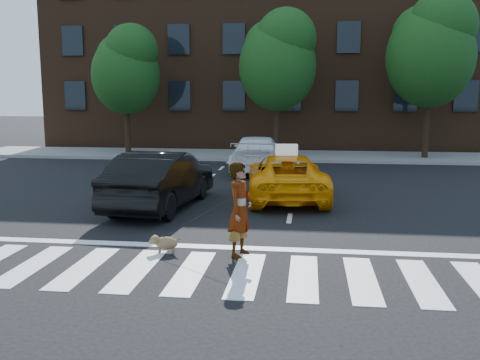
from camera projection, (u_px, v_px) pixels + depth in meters
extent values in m
plane|color=black|center=(191.00, 272.00, 9.55)|extent=(120.00, 120.00, 0.00)
cube|color=silver|center=(191.00, 272.00, 9.55)|extent=(13.00, 2.40, 0.01)
cube|color=silver|center=(208.00, 247.00, 11.11)|extent=(12.00, 0.30, 0.01)
cube|color=slate|center=(267.00, 155.00, 26.66)|extent=(30.00, 4.00, 0.15)
cube|color=#472A19|center=(277.00, 46.00, 33.05)|extent=(26.00, 10.00, 12.00)
cylinder|color=black|center=(127.00, 124.00, 26.80)|extent=(0.28, 0.28, 3.25)
ellipsoid|color=#0F3710|center=(126.00, 75.00, 26.41)|extent=(3.38, 3.38, 3.89)
sphere|color=#0F3710|center=(131.00, 50.00, 25.98)|extent=(2.60, 2.60, 2.60)
sphere|color=#0F3710|center=(120.00, 58.00, 26.57)|extent=(2.34, 2.34, 2.34)
cylinder|color=black|center=(277.00, 122.00, 25.84)|extent=(0.28, 0.28, 3.55)
ellipsoid|color=#0F3710|center=(277.00, 66.00, 25.41)|extent=(3.69, 3.69, 4.25)
sphere|color=#0F3710|center=(286.00, 38.00, 24.96)|extent=(2.84, 2.84, 2.84)
sphere|color=#0F3710|center=(271.00, 47.00, 25.55)|extent=(2.56, 2.56, 2.56)
cylinder|color=black|center=(427.00, 120.00, 24.93)|extent=(0.28, 0.28, 3.85)
ellipsoid|color=#0F3710|center=(430.00, 57.00, 24.47)|extent=(4.00, 4.00, 4.60)
sphere|color=#0F3710|center=(442.00, 25.00, 24.00)|extent=(3.08, 3.08, 3.08)
sphere|color=#0F3710|center=(422.00, 35.00, 24.60)|extent=(2.77, 2.77, 2.77)
imported|color=#FC9705|center=(286.00, 176.00, 16.11)|extent=(2.75, 5.07, 1.35)
imported|color=black|center=(161.00, 179.00, 14.81)|extent=(2.12, 4.96, 1.59)
imported|color=white|center=(257.00, 154.00, 21.78)|extent=(2.19, 4.99, 1.43)
imported|color=#999999|center=(240.00, 210.00, 10.38)|extent=(0.63, 0.78, 1.85)
ellipsoid|color=#906249|center=(166.00, 243.00, 10.68)|extent=(0.50, 0.34, 0.26)
sphere|color=#906249|center=(155.00, 240.00, 10.65)|extent=(0.23, 0.23, 0.19)
sphere|color=#906249|center=(151.00, 242.00, 10.65)|extent=(0.11, 0.11, 0.09)
cylinder|color=#906249|center=(178.00, 239.00, 10.69)|extent=(0.14, 0.07, 0.11)
sphere|color=#906249|center=(155.00, 236.00, 10.71)|extent=(0.08, 0.08, 0.07)
sphere|color=#906249|center=(155.00, 238.00, 10.58)|extent=(0.08, 0.08, 0.07)
cylinder|color=#906249|center=(160.00, 251.00, 10.64)|extent=(0.06, 0.06, 0.12)
cylinder|color=#906249|center=(160.00, 249.00, 10.75)|extent=(0.06, 0.06, 0.12)
cylinder|color=#906249|center=(173.00, 250.00, 10.66)|extent=(0.06, 0.06, 0.12)
cylinder|color=#906249|center=(173.00, 249.00, 10.77)|extent=(0.06, 0.06, 0.12)
cube|color=white|center=(286.00, 150.00, 15.78)|extent=(0.68, 0.35, 0.32)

